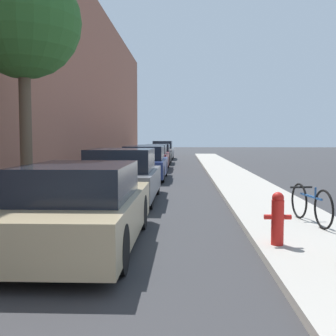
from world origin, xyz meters
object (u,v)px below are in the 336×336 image
Objects in this scene: parked_car_grey at (122,176)px; parked_car_maroon at (152,158)px; parked_car_champagne at (82,208)px; parked_car_white at (163,151)px; street_tree_near at (23,22)px; parked_car_black at (158,154)px; fire_hydrant at (278,218)px; parked_car_navy at (145,164)px; bicycle at (310,204)px.

parked_car_grey is 11.16m from parked_car_maroon.
parked_car_white is at bearing 90.21° from parked_car_champagne.
parked_car_champagne is 4.74m from street_tree_near.
parked_car_maroon is 0.85× the size of street_tree_near.
parked_car_champagne reaches higher than parked_car_black.
fire_hydrant is (3.13, -21.40, -0.09)m from parked_car_black.
parked_car_black is 4.92× the size of fire_hydrant.
parked_car_black is (-0.10, 10.34, -0.03)m from parked_car_navy.
parked_car_white is at bearing 90.03° from parked_car_grey.
street_tree_near reaches higher than fire_hydrant.
fire_hydrant is at bearing -3.26° from parked_car_champagne.
parked_car_navy is 1.12× the size of parked_car_black.
parked_car_maroon is (-0.12, 16.06, 0.02)m from parked_car_champagne.
parked_car_maroon is (-0.03, 11.16, -0.03)m from parked_car_grey.
parked_car_maroon is 16.53m from fire_hydrant.
street_tree_near is (-1.71, -13.51, 3.54)m from parked_car_maroon.
bicycle is (4.10, -19.79, -0.14)m from parked_car_black.
parked_car_white is at bearing 89.74° from parked_car_black.
parked_car_grey reaches higher than bicycle.
street_tree_near is 3.11× the size of bicycle.
parked_car_grey reaches higher than parked_car_maroon.
parked_car_maroon is 5.67× the size of fire_hydrant.
street_tree_near is at bearing 125.74° from parked_car_champagne.
street_tree_near is (-1.71, -18.68, 3.57)m from parked_car_black.
parked_car_maroon is 15.17m from bicycle.
bicycle is at bearing -40.31° from parked_car_grey.
parked_car_grey is 0.94× the size of parked_car_white.
parked_car_navy is 11.47m from fire_hydrant.
parked_car_maroon is at bearing -90.10° from parked_car_white.
parked_car_navy is 16.29m from parked_car_white.
parked_car_grey is 0.96× the size of parked_car_navy.
parked_car_navy is 9.23m from street_tree_near.
parked_car_black reaches higher than bicycle.
parked_car_black is at bearing 90.53° from parked_car_navy.
fire_hydrant is at bearing -58.57° from parked_car_grey.
bicycle is (4.08, -25.74, -0.21)m from parked_car_white.
parked_car_black is at bearing 93.14° from bicycle.
fire_hydrant is (4.84, -2.72, -3.66)m from street_tree_near.
parked_car_grey is 22.29m from parked_car_white.
parked_car_white is 24.94m from street_tree_near.
parked_car_black is (-0.04, 16.34, -0.06)m from parked_car_grey.
parked_car_navy reaches higher than bicycle.
parked_car_maroon is 14.07m from street_tree_near.
fire_hydrant is 1.89m from bicycle.
bicycle is (5.81, -1.10, -3.71)m from street_tree_near.
parked_car_navy is 0.97× the size of parked_car_maroon.
parked_car_maroon is at bearing 90.43° from parked_car_champagne.
parked_car_white is at bearing 89.90° from parked_car_maroon.
parked_car_navy is at bearing 104.42° from bicycle.
parked_car_grey is at bearing 131.11° from bicycle.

